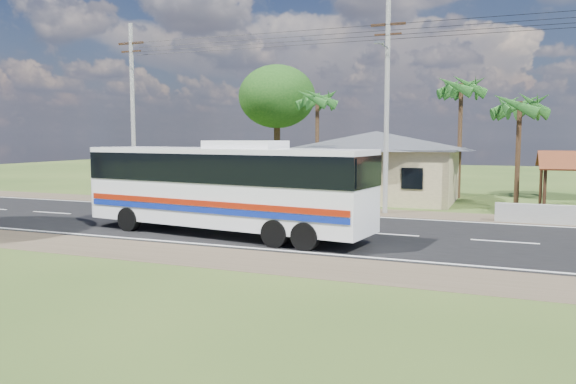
{
  "coord_description": "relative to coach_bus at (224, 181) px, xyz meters",
  "views": [
    {
      "loc": [
        9.03,
        -22.89,
        4.07
      ],
      "look_at": [
        -0.38,
        1.0,
        1.51
      ],
      "focal_mm": 35.0,
      "sensor_mm": 36.0,
      "label": 1
    }
  ],
  "objects": [
    {
      "name": "tree_behind_house",
      "position": [
        -6.24,
        20.6,
        4.89
      ],
      "size": [
        6.0,
        6.0,
        9.61
      ],
      "color": "#47301E",
      "rests_on": "ground"
    },
    {
      "name": "palm_far",
      "position": [
        -2.24,
        18.6,
        4.45
      ],
      "size": [
        2.8,
        2.8,
        7.7
      ],
      "color": "#47301E",
      "rests_on": "ground"
    },
    {
      "name": "palm_near",
      "position": [
        11.26,
        13.6,
        3.48
      ],
      "size": [
        2.8,
        2.8,
        6.7
      ],
      "color": "#47301E",
      "rests_on": "ground"
    },
    {
      "name": "concrete_barrier",
      "position": [
        13.76,
        8.2,
        -1.78
      ],
      "size": [
        7.0,
        0.3,
        0.9
      ],
      "primitive_type": "cube",
      "color": "#9E9E99",
      "rests_on": "ground"
    },
    {
      "name": "palm_mid",
      "position": [
        7.76,
        18.1,
        4.93
      ],
      "size": [
        2.8,
        2.8,
        8.2
      ],
      "color": "#47301E",
      "rests_on": "ground"
    },
    {
      "name": "coach_bus",
      "position": [
        0.0,
        0.0,
        0.0
      ],
      "size": [
        12.78,
        4.31,
        3.9
      ],
      "rotation": [
        0.0,
        0.0,
        -0.13
      ],
      "color": "white",
      "rests_on": "ground"
    },
    {
      "name": "utility_poles",
      "position": [
        4.43,
        9.08,
        3.54
      ],
      "size": [
        32.8,
        2.22,
        11.0
      ],
      "color": "#9E9E99",
      "rests_on": "ground"
    },
    {
      "name": "ground",
      "position": [
        1.76,
        2.6,
        -2.23
      ],
      "size": [
        120.0,
        120.0,
        0.0
      ],
      "primitive_type": "plane",
      "color": "#284318",
      "rests_on": "ground"
    },
    {
      "name": "road",
      "position": [
        1.76,
        2.6,
        -2.22
      ],
      "size": [
        120.0,
        16.0,
        0.03
      ],
      "color": "black",
      "rests_on": "ground"
    },
    {
      "name": "house",
      "position": [
        2.76,
        15.59,
        0.41
      ],
      "size": [
        12.4,
        10.0,
        5.0
      ],
      "color": "tan",
      "rests_on": "ground"
    }
  ]
}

